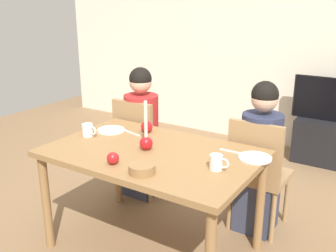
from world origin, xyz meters
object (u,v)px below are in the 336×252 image
plate_right (255,158)px  tv (331,100)px  tv_stand (326,141)px  mug_left (88,130)px  plate_left (111,130)px  bowl_walnuts (142,169)px  chair_left (140,142)px  candle_centerpiece (146,140)px  apple_by_left_plate (147,127)px  dining_table (152,162)px  mug_right (217,162)px  apple_near_candle (113,158)px  chair_right (258,169)px  person_left_child (142,135)px  person_right_child (260,161)px

plate_right → tv: bearing=87.8°
tv_stand → mug_left: (-1.27, -2.31, 0.56)m
plate_left → bowl_walnuts: 0.82m
chair_left → plate_left: size_ratio=4.26×
candle_centerpiece → apple_by_left_plate: candle_centerpiece is taller
dining_table → mug_right: mug_right is taller
mug_right → apple_near_candle: mug_right is taller
chair_right → mug_left: size_ratio=7.30×
chair_left → tv_stand: size_ratio=1.41×
tv → person_left_child: bearing=-127.3°
tv → tv_stand: bearing=-90.0°
dining_table → tv: size_ratio=1.77×
chair_right → plate_right: chair_right is taller
person_left_child → tv: size_ratio=1.48×
dining_table → chair_left: chair_left is taller
person_right_child → apple_by_left_plate: person_right_child is taller
chair_left → mug_left: bearing=-90.7°
chair_left → tv_stand: bearing=53.2°
chair_right → person_right_child: 0.07m
mug_right → mug_left: bearing=178.3°
candle_centerpiece → plate_left: size_ratio=1.60×
apple_by_left_plate → person_left_child: bearing=131.5°
person_left_child → tv: bearing=52.7°
chair_right → plate_left: bearing=-157.3°
person_right_child → bowl_walnuts: person_right_child is taller
chair_right → person_right_child: size_ratio=0.77×
tv → bowl_walnuts: 2.68m
plate_left → chair_right: bearing=22.7°
person_left_child → tv_stand: (1.27, 1.66, -0.33)m
plate_right → person_right_child: bearing=103.8°
chair_right → person_left_child: (-1.09, 0.03, 0.06)m
tv → plate_right: tv is taller
person_right_child → chair_left: bearing=-178.3°
tv → plate_left: (-1.21, -2.13, 0.05)m
mug_right → bowl_walnuts: bearing=-141.5°
plate_right → apple_by_left_plate: (-0.88, 0.05, 0.04)m
apple_by_left_plate → mug_left: bearing=-136.0°
chair_right → mug_right: 0.71m
mug_left → apple_near_candle: bearing=-31.2°
tv_stand → tv: 0.47m
plate_left → apple_by_left_plate: size_ratio=2.36×
tv → mug_right: tv is taller
chair_left → apple_by_left_plate: size_ratio=10.05×
tv → apple_by_left_plate: size_ratio=8.83×
candle_centerpiece → apple_near_candle: (-0.03, -0.31, -0.03)m
apple_near_candle → bowl_walnuts: bearing=-2.4°
person_right_child → candle_centerpiece: size_ratio=3.47×
chair_right → apple_by_left_plate: 0.89m
tv_stand → tv: bearing=90.0°
dining_table → chair_left: (-0.56, 0.61, -0.15)m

